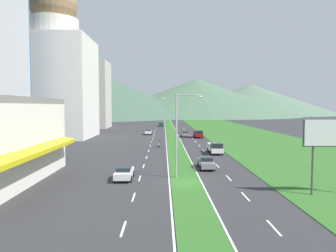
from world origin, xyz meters
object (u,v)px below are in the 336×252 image
Objects in this scene: street_lamp_near at (179,130)px; car_4 at (124,173)px; car_0 at (161,124)px; car_3 at (206,163)px; street_lamp_mid at (175,119)px; car_1 at (185,134)px; billboard_roadside at (335,136)px; car_2 at (148,132)px; pickup_truck_1 at (215,148)px; pickup_truck_0 at (198,134)px; motorcycle_rider at (159,143)px.

street_lamp_near is 7.89m from car_4.
car_3 reaches higher than car_0.
street_lamp_mid reaches higher than street_lamp_near.
car_0 is 45.49m from car_1.
car_3 is at bearing -0.26° from car_1.
billboard_roadside is at bearing 38.25° from car_3.
pickup_truck_1 is at bearing -160.46° from car_2.
car_2 is at bearing 102.89° from street_lamp_mid.
car_0 is 0.82× the size of pickup_truck_1.
street_lamp_mid is at bearing -18.87° from pickup_truck_0.
street_lamp_mid reaches higher than pickup_truck_0.
car_2 is 0.87× the size of pickup_truck_0.
pickup_truck_0 is (13.47, -9.65, 0.22)m from car_2.
car_1 is (6.79, -44.98, 0.04)m from car_0.
billboard_roadside reaches higher than pickup_truck_1.
car_4 is 2.30× the size of motorcycle_rider.
street_lamp_near is at bearing -174.54° from motorcycle_rider.
car_3 is (-10.11, 12.83, -4.69)m from billboard_roadside.
pickup_truck_0 reaches higher than car_1.
car_1 is 42.74m from car_3.
pickup_truck_1 reaches higher than car_1.
car_1 is 0.84× the size of car_3.
car_1 is at bearing -17.60° from motorcycle_rider.
pickup_truck_0 and pickup_truck_1 have the same top height.
car_1 is 3.89m from pickup_truck_0.
car_2 is at bearing -160.46° from pickup_truck_1.
car_1 is 30.12m from pickup_truck_1.
motorcycle_rider is at bearing 166.26° from street_lamp_mid.
billboard_roadside is 1.49× the size of car_3.
street_lamp_near reaches higher than pickup_truck_0.
pickup_truck_1 is (-6.77, 25.62, -4.49)m from billboard_roadside.
street_lamp_mid is at bearing -9.00° from car_1.
car_4 is (-3.49, -93.79, 0.01)m from car_0.
street_lamp_mid reaches higher than car_0.
pickup_truck_1 is (13.44, 18.85, 0.23)m from car_4.
car_2 is 1.03× the size of car_4.
pickup_truck_1 is (13.33, -37.55, 0.22)m from car_2.
billboard_roadside is at bearing -154.37° from motorcycle_rider.
car_1 is at bearing 179.74° from car_3.
billboard_roadside is 1.54× the size of car_4.
street_lamp_near reaches higher than car_1.
billboard_roadside is (13.98, -7.31, -0.09)m from street_lamp_near.
billboard_roadside is at bearing -68.40° from street_lamp_mid.
car_3 is (3.26, -20.95, -4.95)m from street_lamp_mid.
car_3 is 22.68m from motorcycle_rider.
street_lamp_mid is 5.01× the size of motorcycle_rider.
pickup_truck_1 is at bearing 104.80° from billboard_roadside.
pickup_truck_1 is at bearing -132.35° from motorcycle_rider.
car_4 is at bearing 179.89° from car_2.
street_lamp_mid is 21.77m from car_3.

